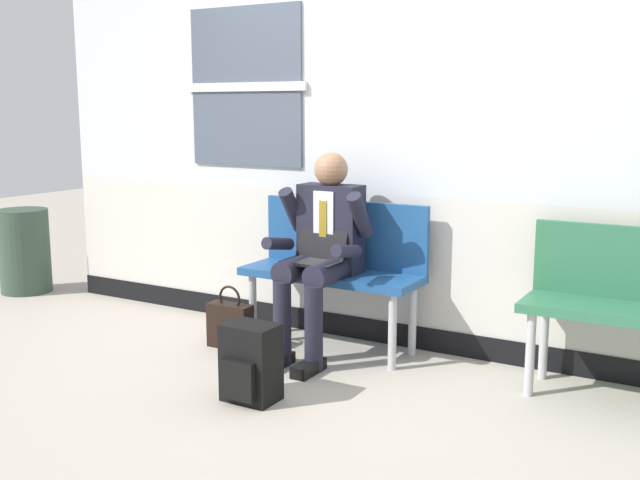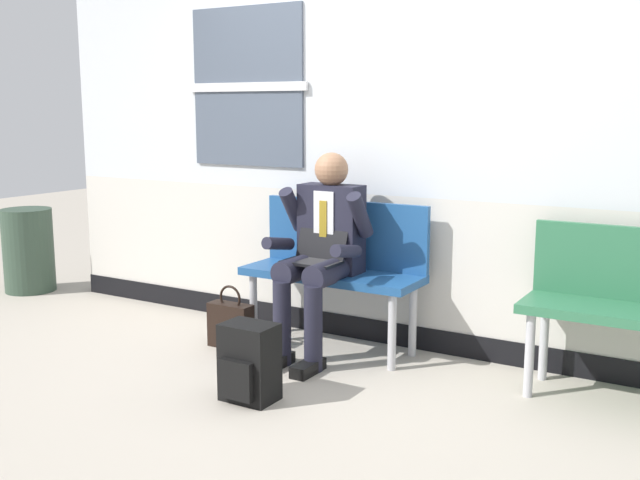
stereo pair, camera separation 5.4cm
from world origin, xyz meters
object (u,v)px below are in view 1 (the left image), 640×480
Objects in this scene: bench_with_person at (336,261)px; backpack at (250,363)px; handbag at (230,325)px; trash_bin at (25,251)px; person_seated at (321,248)px.

bench_with_person is 2.78× the size of backpack.
handbag is 2.44m from trash_bin.
trash_bin reaches higher than handbag.
trash_bin is at bearing 161.58° from backpack.
backpack is 0.92m from handbag.
handbag is (-0.63, 0.66, -0.05)m from backpack.
handbag is (-0.58, -0.17, -0.53)m from person_seated.
handbag is at bearing 133.56° from backpack.
bench_with_person is 0.80m from handbag.
handbag is at bearing -8.22° from trash_bin.
handbag is at bearing -163.74° from person_seated.
person_seated is 0.96m from backpack.
backpack is (0.05, -1.03, -0.36)m from bench_with_person.
handbag is at bearing -147.41° from bench_with_person.
backpack reaches higher than handbag.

